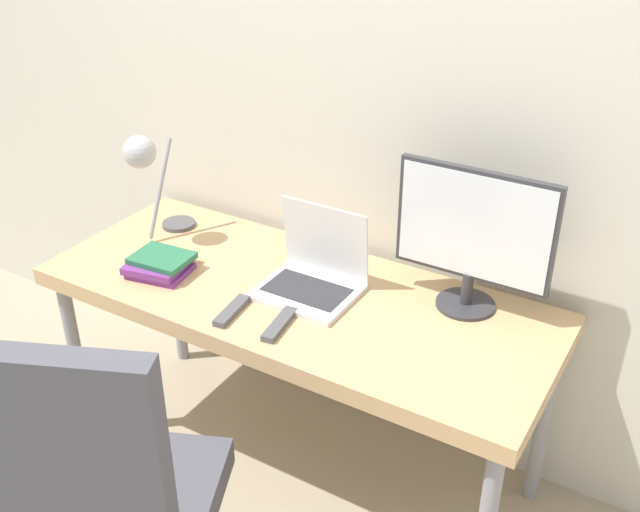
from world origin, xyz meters
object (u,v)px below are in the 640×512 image
Objects in this scene: desk_lamp at (146,164)px; office_chair at (107,500)px; laptop at (313,275)px; monitor at (473,234)px; book_stack at (160,264)px.

desk_lamp is 0.36× the size of office_chair.
monitor reaches higher than laptop.
book_stack is at bearing -161.23° from laptop.
laptop is 1.36× the size of book_stack.
office_chair is (-0.04, -0.91, -0.20)m from laptop.
office_chair is 4.98× the size of book_stack.
laptop is at bearing 18.77° from book_stack.
book_stack is (-0.46, 0.74, 0.17)m from office_chair.
monitor is 0.43× the size of office_chair.
desk_lamp is 1.79× the size of book_stack.
office_chair is at bearing -115.16° from monitor.
monitor is (0.46, 0.17, 0.20)m from laptop.
desk_lamp reaches higher than laptop.
desk_lamp is at bearing 124.88° from office_chair.
office_chair reaches higher than book_stack.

